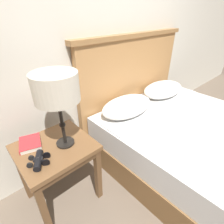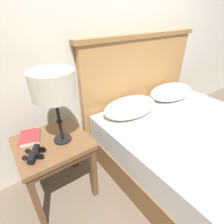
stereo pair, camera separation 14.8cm
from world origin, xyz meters
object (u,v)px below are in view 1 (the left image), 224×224
(bed, at_px, (201,146))
(binoculars_pair, at_px, (39,160))
(table_lamp, at_px, (56,89))
(nightstand, at_px, (56,155))
(book_on_nightstand, at_px, (30,143))

(bed, bearing_deg, binoculars_pair, 157.31)
(table_lamp, bearing_deg, bed, -28.94)
(binoculars_pair, bearing_deg, bed, -22.69)
(nightstand, xyz_separation_m, bed, (1.16, -0.63, -0.20))
(bed, relative_size, binoculars_pair, 12.94)
(table_lamp, bearing_deg, binoculars_pair, -166.16)
(table_lamp, relative_size, book_on_nightstand, 2.52)
(nightstand, distance_m, book_on_nightstand, 0.20)
(bed, bearing_deg, nightstand, 151.49)
(table_lamp, bearing_deg, nightstand, 158.09)
(nightstand, xyz_separation_m, table_lamp, (0.08, -0.03, 0.52))
(bed, xyz_separation_m, book_on_nightstand, (-1.28, 0.76, 0.30))
(table_lamp, xyz_separation_m, binoculars_pair, (-0.22, -0.05, -0.41))
(nightstand, distance_m, bed, 1.33)
(table_lamp, bearing_deg, book_on_nightstand, 141.74)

